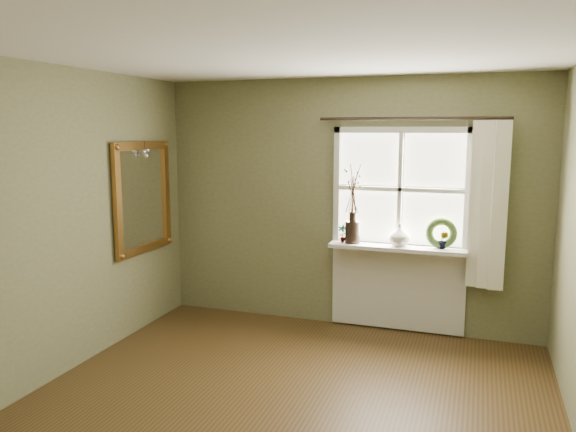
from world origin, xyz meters
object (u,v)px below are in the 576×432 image
Objects in this scene: cream_vase at (399,235)px; gilt_mirror at (143,197)px; wreath at (441,237)px; dark_jug at (353,232)px.

gilt_mirror is (-2.53, -0.64, 0.36)m from cream_vase.
cream_vase is 0.40m from wreath.
wreath reaches higher than cream_vase.
gilt_mirror is at bearing -165.93° from cream_vase.
cream_vase is 0.74× the size of wreath.
dark_jug is 0.75× the size of wreath.
dark_jug is 0.88m from wreath.
dark_jug is at bearing 180.00° from cream_vase.
wreath is (0.88, 0.04, 0.00)m from dark_jug.
dark_jug is 0.48m from cream_vase.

